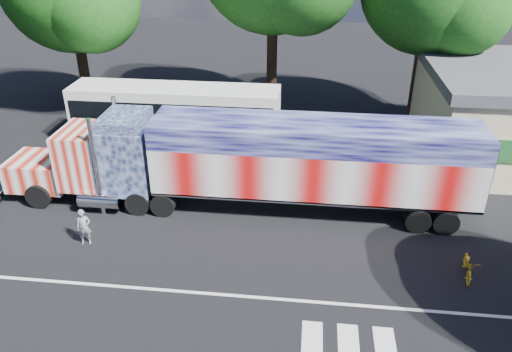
# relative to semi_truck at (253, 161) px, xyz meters

# --- Properties ---
(ground) EXTENTS (100.00, 100.00, 0.00)m
(ground) POSITION_rel_semi_truck_xyz_m (0.18, -3.39, -2.48)
(ground) COLOR black
(lane_markings) EXTENTS (30.00, 2.67, 0.01)m
(lane_markings) POSITION_rel_semi_truck_xyz_m (1.89, -7.16, -2.47)
(lane_markings) COLOR silver
(lane_markings) RESTS_ON ground
(semi_truck) EXTENTS (22.58, 3.57, 4.81)m
(semi_truck) POSITION_rel_semi_truck_xyz_m (0.00, 0.00, 0.00)
(semi_truck) COLOR black
(semi_truck) RESTS_ON ground
(coach_bus) EXTENTS (12.39, 2.88, 3.61)m
(coach_bus) POSITION_rel_semi_truck_xyz_m (-5.49, 6.85, -0.61)
(coach_bus) COLOR silver
(coach_bus) RESTS_ON ground
(woman) EXTENTS (0.70, 0.57, 1.64)m
(woman) POSITION_rel_semi_truck_xyz_m (-6.79, -3.80, -1.66)
(woman) COLOR slate
(woman) RESTS_ON ground
(bicycle) EXTENTS (0.88, 1.85, 0.93)m
(bicycle) POSITION_rel_semi_truck_xyz_m (8.94, -4.17, -2.01)
(bicycle) COLOR gold
(bicycle) RESTS_ON ground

